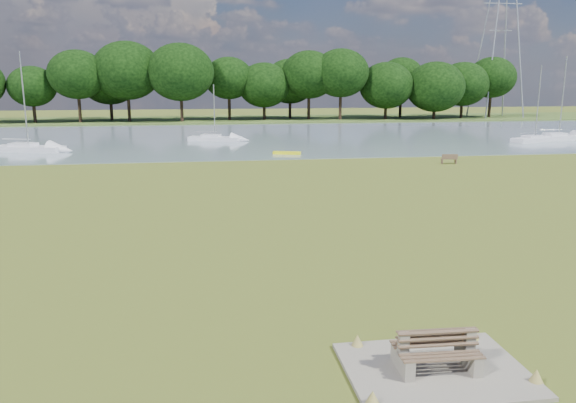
{
  "coord_description": "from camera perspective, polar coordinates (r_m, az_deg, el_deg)",
  "views": [
    {
      "loc": [
        -5.25,
        -25.39,
        6.73
      ],
      "look_at": [
        -1.67,
        -2.0,
        1.59
      ],
      "focal_mm": 35.0,
      "sensor_mm": 36.0,
      "label": 1
    }
  ],
  "objects": [
    {
      "name": "sailboat_2",
      "position": [
        71.11,
        25.77,
        6.06
      ],
      "size": [
        6.64,
        2.59,
        9.25
      ],
      "rotation": [
        0.0,
        0.0,
        0.12
      ],
      "color": "silver",
      "rests_on": "river"
    },
    {
      "name": "sailboat_4",
      "position": [
        59.15,
        -24.92,
        5.1
      ],
      "size": [
        7.04,
        3.97,
        9.29
      ],
      "rotation": [
        0.0,
        0.0,
        -0.33
      ],
      "color": "silver",
      "rests_on": "river"
    },
    {
      "name": "concrete_pad",
      "position": [
        14.21,
        14.72,
        -16.23
      ],
      "size": [
        4.2,
        3.2,
        0.1
      ],
      "primitive_type": "cube",
      "color": "gray",
      "rests_on": "ground"
    },
    {
      "name": "riverbank_bench",
      "position": [
        47.89,
        16.06,
        4.18
      ],
      "size": [
        1.35,
        0.52,
        0.81
      ],
      "rotation": [
        0.0,
        0.0,
        -0.09
      ],
      "color": "brown",
      "rests_on": "ground"
    },
    {
      "name": "ground",
      "position": [
        26.78,
        2.89,
        -2.32
      ],
      "size": [
        220.0,
        220.0,
        0.0
      ],
      "primitive_type": "plane",
      "color": "olive"
    },
    {
      "name": "bench_pair",
      "position": [
        13.99,
        14.82,
        -14.53
      ],
      "size": [
        1.96,
        1.2,
        1.04
      ],
      "rotation": [
        0.0,
        0.0,
        -0.04
      ],
      "color": "gray",
      "rests_on": "concrete_pad"
    },
    {
      "name": "far_bank",
      "position": [
        97.76,
        -5.66,
        8.24
      ],
      "size": [
        220.0,
        20.0,
        0.4
      ],
      "primitive_type": "cube",
      "color": "#4C6626",
      "rests_on": "ground"
    },
    {
      "name": "sailboat_3",
      "position": [
        63.82,
        -7.49,
        6.5
      ],
      "size": [
        6.12,
        3.5,
        6.21
      ],
      "rotation": [
        0.0,
        0.0,
        -0.33
      ],
      "color": "silver",
      "rests_on": "river"
    },
    {
      "name": "pylon",
      "position": [
        109.59,
        21.0,
        18.47
      ],
      "size": [
        7.1,
        4.98,
        32.05
      ],
      "color": "#92959B",
      "rests_on": "far_bank"
    },
    {
      "name": "kayak",
      "position": [
        51.68,
        -0.12,
        4.96
      ],
      "size": [
        2.61,
        1.34,
        0.26
      ],
      "primitive_type": "cube",
      "rotation": [
        0.0,
        0.0,
        -0.31
      ],
      "color": "yellow",
      "rests_on": "river"
    },
    {
      "name": "river",
      "position": [
        67.93,
        -4.25,
        6.53
      ],
      "size": [
        220.0,
        40.0,
        0.1
      ],
      "primitive_type": "cube",
      "color": "slate",
      "rests_on": "ground"
    },
    {
      "name": "tree_line",
      "position": [
        93.48,
        -11.51,
        12.18
      ],
      "size": [
        125.15,
        9.78,
        11.83
      ],
      "color": "black",
      "rests_on": "far_bank"
    },
    {
      "name": "sailboat_1",
      "position": [
        68.17,
        23.76,
        5.95
      ],
      "size": [
        6.18,
        3.59,
        8.24
      ],
      "rotation": [
        0.0,
        0.0,
        0.35
      ],
      "color": "silver",
      "rests_on": "river"
    }
  ]
}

